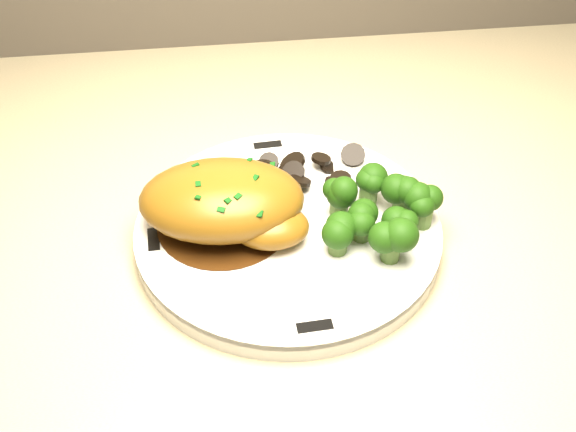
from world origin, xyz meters
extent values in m
cube|color=tan|center=(-0.15, 1.67, 0.94)|extent=(2.21, 0.73, 0.03)
cylinder|color=white|center=(-0.29, 1.61, 0.96)|extent=(0.34, 0.34, 0.02)
cube|color=black|center=(-0.29, 1.73, 0.97)|extent=(0.03, 0.01, 0.00)
cube|color=black|center=(-0.41, 1.60, 0.97)|extent=(0.01, 0.03, 0.00)
cube|color=black|center=(-0.28, 1.49, 0.97)|extent=(0.03, 0.01, 0.00)
cube|color=black|center=(-0.17, 1.62, 0.97)|extent=(0.01, 0.03, 0.00)
cylinder|color=#331B09|center=(-0.34, 1.62, 0.97)|extent=(0.12, 0.12, 0.00)
ellipsoid|color=brown|center=(-0.34, 1.62, 1.00)|extent=(0.15, 0.11, 0.06)
ellipsoid|color=brown|center=(-0.30, 1.59, 0.99)|extent=(0.07, 0.06, 0.03)
cube|color=#0E430F|center=(-0.39, 1.63, 1.02)|extent=(0.01, 0.00, 0.00)
cube|color=#0E430F|center=(-0.37, 1.62, 1.03)|extent=(0.01, 0.00, 0.00)
cube|color=#0E430F|center=(-0.35, 1.62, 1.03)|extent=(0.01, 0.00, 0.00)
cube|color=#0E430F|center=(-0.33, 1.62, 1.03)|extent=(0.01, 0.00, 0.00)
cube|color=#0E430F|center=(-0.32, 1.62, 1.03)|extent=(0.01, 0.00, 0.00)
cube|color=#0E430F|center=(-0.30, 1.62, 1.02)|extent=(0.01, 0.00, 0.00)
cylinder|color=black|center=(-0.22, 1.66, 0.98)|extent=(0.02, 0.02, 0.01)
cylinder|color=black|center=(-0.23, 1.67, 0.98)|extent=(0.02, 0.02, 0.01)
cylinder|color=black|center=(-0.23, 1.68, 0.98)|extent=(0.02, 0.02, 0.01)
cylinder|color=black|center=(-0.24, 1.68, 0.98)|extent=(0.03, 0.02, 0.01)
cylinder|color=black|center=(-0.25, 1.68, 0.98)|extent=(0.02, 0.02, 0.01)
cylinder|color=black|center=(-0.27, 1.68, 0.98)|extent=(0.02, 0.02, 0.02)
cylinder|color=black|center=(-0.28, 1.68, 0.98)|extent=(0.03, 0.03, 0.01)
cylinder|color=black|center=(-0.29, 1.68, 0.98)|extent=(0.03, 0.03, 0.00)
cylinder|color=black|center=(-0.30, 1.67, 0.98)|extent=(0.03, 0.03, 0.01)
cylinder|color=black|center=(-0.30, 1.66, 0.98)|extent=(0.02, 0.02, 0.02)
cylinder|color=black|center=(-0.30, 1.65, 0.98)|extent=(0.03, 0.03, 0.01)
cylinder|color=black|center=(-0.29, 1.65, 0.98)|extent=(0.03, 0.03, 0.02)
cylinder|color=black|center=(-0.28, 1.64, 0.98)|extent=(0.03, 0.03, 0.01)
cylinder|color=black|center=(-0.27, 1.64, 0.98)|extent=(0.03, 0.03, 0.01)
cylinder|color=black|center=(-0.25, 1.64, 0.98)|extent=(0.03, 0.03, 0.02)
cylinder|color=black|center=(-0.24, 1.64, 0.98)|extent=(0.04, 0.03, 0.02)
cylinder|color=black|center=(-0.23, 1.65, 0.98)|extent=(0.04, 0.04, 0.01)
cylinder|color=black|center=(-0.23, 1.65, 0.98)|extent=(0.04, 0.04, 0.01)
cylinder|color=#507230|center=(-0.24, 1.62, 0.98)|extent=(0.02, 0.02, 0.02)
sphere|color=black|center=(-0.24, 1.62, 1.00)|extent=(0.03, 0.03, 0.03)
cylinder|color=#507230|center=(-0.21, 1.63, 0.98)|extent=(0.02, 0.02, 0.02)
sphere|color=black|center=(-0.21, 1.63, 1.00)|extent=(0.03, 0.03, 0.03)
cylinder|color=#507230|center=(-0.18, 1.61, 0.98)|extent=(0.02, 0.02, 0.02)
sphere|color=black|center=(-0.18, 1.61, 1.00)|extent=(0.03, 0.03, 0.03)
cylinder|color=#507230|center=(-0.22, 1.58, 0.98)|extent=(0.02, 0.02, 0.02)
sphere|color=black|center=(-0.22, 1.58, 1.00)|extent=(0.03, 0.03, 0.03)
cylinder|color=#507230|center=(-0.19, 1.58, 0.98)|extent=(0.02, 0.02, 0.02)
sphere|color=black|center=(-0.19, 1.58, 1.00)|extent=(0.03, 0.03, 0.03)
cylinder|color=#507230|center=(-0.17, 1.59, 0.98)|extent=(0.02, 0.02, 0.02)
sphere|color=black|center=(-0.17, 1.59, 1.00)|extent=(0.03, 0.03, 0.03)
cylinder|color=#507230|center=(-0.25, 1.57, 0.98)|extent=(0.02, 0.02, 0.02)
sphere|color=black|center=(-0.25, 1.57, 1.00)|extent=(0.03, 0.03, 0.03)
cylinder|color=#507230|center=(-0.20, 1.56, 0.98)|extent=(0.02, 0.02, 0.02)
sphere|color=black|center=(-0.20, 1.56, 1.00)|extent=(0.03, 0.03, 0.03)
camera|label=1|loc=(-0.34, 1.14, 1.41)|focal=45.00mm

